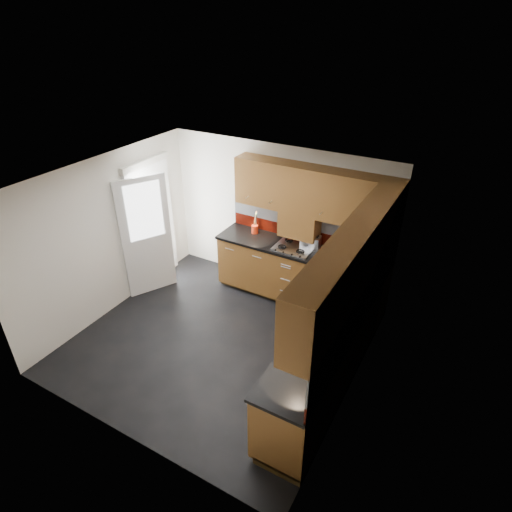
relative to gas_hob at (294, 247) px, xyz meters
The scene contains 14 objects.
room 1.63m from the gas_hob, 107.03° to the right, with size 4.00×3.80×2.64m.
base_cabinets 1.10m from the gas_hob, 50.67° to the right, with size 2.70×3.20×0.95m.
countertop 0.98m from the gas_hob, 51.77° to the right, with size 2.72×3.22×0.04m.
backsplash 1.02m from the gas_hob, 33.28° to the right, with size 2.70×3.20×0.54m.
upper_cabinets 1.36m from the gas_hob, 41.51° to the right, with size 2.50×3.20×0.72m.
extractor_hood 0.37m from the gas_hob, 90.00° to the left, with size 0.60×0.33×0.40m, color #5A3314.
glass_cabinet 1.61m from the gas_hob, 17.76° to the right, with size 0.32×0.80×0.66m.
back_door 2.35m from the gas_hob, 162.10° to the right, with size 0.42×1.19×2.04m.
gas_hob is the anchor object (origin of this frame).
utensil_pot 0.79m from the gas_hob, 169.34° to the left, with size 0.11×0.11×0.39m.
toaster 0.26m from the gas_hob, 30.33° to the left, with size 0.31×0.21×0.21m.
food_processor 1.21m from the gas_hob, 21.32° to the right, with size 0.17×0.17×0.29m.
paper_towel 1.63m from the gas_hob, 40.08° to the right, with size 0.11×0.11×0.23m, color white.
orange_cloth 1.26m from the gas_hob, 18.03° to the right, with size 0.13×0.11×0.01m, color orange.
Camera 1 is at (2.75, -3.80, 4.14)m, focal length 30.00 mm.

